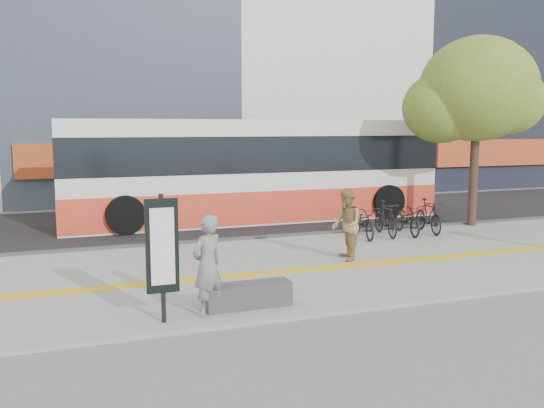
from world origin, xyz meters
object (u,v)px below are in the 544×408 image
object	(u,v)px
signboard	(162,248)
street_tree	(475,92)
pedestrian_tan	(346,225)
bus	(254,173)
seated_woman	(207,265)
bench	(248,295)

from	to	relation	value
signboard	street_tree	bearing A→B (deg)	29.07
street_tree	pedestrian_tan	size ratio (longest dim) A/B	3.54
street_tree	bus	size ratio (longest dim) A/B	0.47
bus	pedestrian_tan	world-z (taller)	bus
street_tree	seated_woman	distance (m)	12.76
street_tree	pedestrian_tan	distance (m)	7.95
bus	seated_woman	size ratio (longest dim) A/B	7.45
signboard	seated_woman	bearing A→B (deg)	8.95
bench	street_tree	bearing A→B (deg)	31.62
signboard	pedestrian_tan	xyz separation A→B (m)	(5.05, 3.08, -0.40)
pedestrian_tan	signboard	bearing A→B (deg)	-46.93
bus	seated_woman	bearing A→B (deg)	-112.73
bus	pedestrian_tan	bearing A→B (deg)	-89.10
signboard	seated_woman	xyz separation A→B (m)	(0.80, 0.13, -0.39)
bench	street_tree	distance (m)	12.23
pedestrian_tan	street_tree	bearing A→B (deg)	128.88
bench	pedestrian_tan	world-z (taller)	pedestrian_tan
signboard	seated_woman	size ratio (longest dim) A/B	1.23
bench	street_tree	size ratio (longest dim) A/B	0.25
bench	street_tree	xyz separation A→B (m)	(9.78, 6.02, 4.21)
street_tree	bus	bearing A→B (deg)	150.27
bench	bus	world-z (taller)	bus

